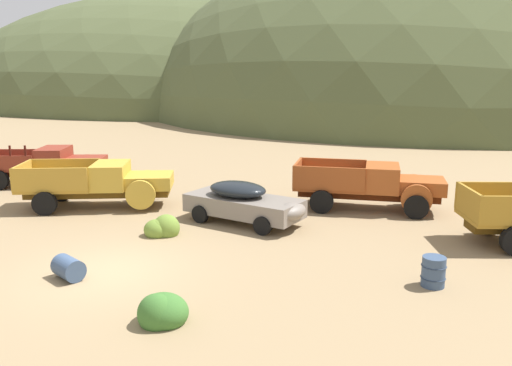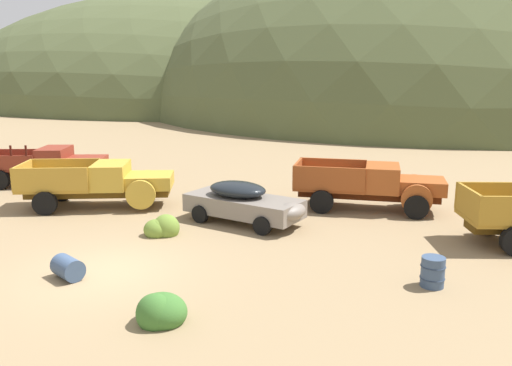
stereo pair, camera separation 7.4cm
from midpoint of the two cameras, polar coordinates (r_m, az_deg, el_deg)
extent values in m
plane|color=#937A56|center=(15.89, -16.32, -9.37)|extent=(300.00, 300.00, 0.00)
ellipsoid|color=#4C5633|center=(98.71, -4.38, 9.05)|extent=(96.40, 82.30, 38.57)
ellipsoid|color=#4C5633|center=(83.89, 15.99, 8.02)|extent=(75.60, 88.06, 45.59)
cube|color=#42140D|center=(28.42, -22.26, 1.15)|extent=(5.80, 2.52, 0.36)
cube|color=maroon|center=(27.67, -18.23, 2.13)|extent=(2.23, 2.22, 0.55)
cube|color=#B7B2A8|center=(27.44, -16.53, 2.10)|extent=(0.41, 1.21, 0.44)
cylinder|color=maroon|center=(26.80, -19.30, 0.97)|extent=(1.20, 0.50, 1.20)
cylinder|color=maroon|center=(28.80, -18.05, 1.81)|extent=(1.20, 0.50, 1.20)
cube|color=maroon|center=(28.12, -21.33, 2.58)|extent=(1.84, 2.34, 1.05)
cube|color=black|center=(27.89, -20.21, 3.03)|extent=(0.52, 1.70, 0.59)
cube|color=maroon|center=(28.97, -25.20, 1.57)|extent=(3.37, 2.85, 0.12)
cube|color=maroon|center=(27.94, -26.14, 1.98)|extent=(2.82, 0.88, 0.70)
cube|color=maroon|center=(29.88, -24.47, 2.74)|extent=(2.82, 0.88, 0.70)
cube|color=#42140D|center=(27.67, -25.44, 3.22)|extent=(0.10, 0.10, 0.50)
cube|color=#42140D|center=(27.39, -24.05, 3.26)|extent=(0.10, 0.10, 0.50)
cylinder|color=black|center=(26.80, -19.30, 0.36)|extent=(1.00, 0.53, 0.96)
cylinder|color=black|center=(28.90, -17.99, 1.29)|extent=(1.00, 0.53, 0.96)
cylinder|color=black|center=(30.15, -24.72, 1.19)|extent=(1.00, 0.53, 0.96)
cube|color=brown|center=(23.02, -17.00, -0.93)|extent=(5.95, 2.79, 0.36)
cube|color=gold|center=(22.52, -11.66, 0.26)|extent=(2.34, 2.31, 0.55)
cube|color=#B7B2A8|center=(22.42, -9.44, 0.22)|extent=(0.46, 1.22, 0.44)
cylinder|color=gold|center=(21.59, -12.65, -1.28)|extent=(1.20, 0.54, 1.20)
cylinder|color=gold|center=(23.67, -11.87, -0.04)|extent=(1.20, 0.54, 1.20)
cube|color=gold|center=(22.75, -15.73, 0.81)|extent=(1.95, 2.41, 1.05)
cube|color=black|center=(22.59, -14.23, 1.36)|extent=(0.59, 1.70, 0.59)
cube|color=#B5882D|center=(23.39, -20.90, -0.40)|extent=(3.52, 3.00, 0.12)
cube|color=#B5882D|center=(22.27, -21.81, 0.32)|extent=(2.88, 1.01, 0.95)
cube|color=#B5882D|center=(24.31, -20.26, 1.40)|extent=(2.88, 1.01, 0.95)
cube|color=#B5882D|center=(23.75, -24.31, 0.82)|extent=(0.76, 2.11, 0.95)
cylinder|color=black|center=(23.79, -11.82, -0.67)|extent=(1.00, 0.56, 0.96)
cylinder|color=black|center=(22.51, -22.25, -2.09)|extent=(1.00, 0.56, 0.96)
cylinder|color=black|center=(24.61, -20.63, -0.78)|extent=(1.00, 0.56, 0.96)
cube|color=slate|center=(19.77, -1.47, -2.47)|extent=(4.84, 3.13, 0.68)
ellipsoid|color=black|center=(19.77, -2.13, -0.69)|extent=(2.72, 2.24, 0.57)
ellipsoid|color=slate|center=(18.74, 3.69, -3.12)|extent=(1.39, 1.68, 0.61)
cylinder|color=black|center=(18.41, 0.60, -4.71)|extent=(0.71, 0.40, 0.68)
cylinder|color=black|center=(19.90, 3.33, -3.40)|extent=(0.71, 0.40, 0.68)
cylinder|color=black|center=(19.95, -6.25, -3.42)|extent=(0.71, 0.40, 0.68)
cylinder|color=black|center=(21.34, -3.24, -2.31)|extent=(0.71, 0.40, 0.68)
cube|color=#51220D|center=(22.19, 12.07, -1.15)|extent=(5.77, 1.09, 0.36)
cube|color=#A34C1E|center=(22.18, 17.60, -0.26)|extent=(1.85, 1.76, 0.55)
cube|color=#B7B2A8|center=(22.27, 19.76, -0.43)|extent=(0.10, 1.19, 0.44)
cylinder|color=#A34C1E|center=(21.24, 17.10, -1.76)|extent=(1.20, 0.20, 1.20)
cylinder|color=#A34C1E|center=(23.23, 16.75, -0.55)|extent=(1.20, 0.20, 1.20)
cube|color=#A34C1E|center=(22.04, 13.56, 0.57)|extent=(1.37, 2.01, 1.05)
cube|color=black|center=(22.02, 15.15, 1.03)|extent=(0.08, 1.68, 0.59)
cube|color=#97471E|center=(22.20, 8.03, -0.35)|extent=(2.95, 2.13, 0.12)
cube|color=#97471E|center=(21.08, 7.83, 0.47)|extent=(2.91, 0.16, 0.95)
cube|color=#97471E|center=(23.10, 8.29, 1.50)|extent=(2.91, 0.16, 0.95)
cube|color=#97471E|center=(22.24, 4.50, 1.17)|extent=(0.14, 2.07, 0.95)
cylinder|color=black|center=(21.26, 17.06, -2.52)|extent=(0.97, 0.30, 0.96)
cylinder|color=black|center=(23.34, 16.70, -1.19)|extent=(0.97, 0.30, 0.96)
cylinder|color=black|center=(21.28, 7.09, -2.04)|extent=(0.97, 0.30, 0.96)
cylinder|color=black|center=(23.36, 7.64, -0.75)|extent=(0.97, 0.30, 0.96)
cube|color=#A47826|center=(19.25, 25.95, -3.49)|extent=(3.33, 2.66, 0.12)
cube|color=#A47826|center=(20.03, 24.89, -1.22)|extent=(2.89, 0.76, 0.95)
cube|color=#A47826|center=(18.57, 22.15, -1.99)|extent=(0.56, 2.03, 0.95)
cylinder|color=black|center=(20.20, 23.96, -3.83)|extent=(1.00, 0.49, 0.96)
cylinder|color=#384C6B|center=(15.63, -20.00, -8.75)|extent=(1.09, 0.99, 0.63)
cylinder|color=#384C6B|center=(14.98, 18.74, -9.18)|extent=(0.63, 0.63, 0.83)
torus|color=#27354A|center=(14.92, 18.78, -8.59)|extent=(0.67, 0.67, 0.03)
torus|color=#27354A|center=(15.04, 18.69, -9.77)|extent=(0.67, 0.67, 0.03)
ellipsoid|color=olive|center=(18.72, -10.95, -5.07)|extent=(0.92, 0.82, 0.76)
ellipsoid|color=olive|center=(18.73, -9.91, -4.84)|extent=(0.96, 0.87, 0.95)
ellipsoid|color=olive|center=(18.67, -10.71, -5.09)|extent=(0.72, 0.64, 0.78)
ellipsoid|color=#3D702D|center=(12.62, -10.27, -13.74)|extent=(1.19, 1.07, 0.88)
ellipsoid|color=#3D702D|center=(12.51, -11.01, -13.91)|extent=(0.91, 0.81, 0.96)
camera|label=1|loc=(0.04, -90.10, -0.02)|focal=36.49mm
camera|label=2|loc=(0.04, 89.90, 0.02)|focal=36.49mm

